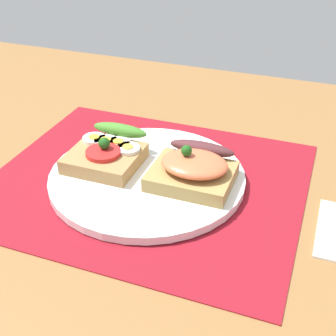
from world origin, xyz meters
TOP-DOWN VIEW (x-y plane):
  - ground_plane at (0.00, 0.00)cm, footprint 120.00×90.00cm
  - placemat at (0.00, 0.00)cm, footprint 41.53×35.49cm
  - plate at (0.00, 0.00)cm, footprint 26.37×26.37cm
  - sandwich_egg_tomato at (-6.27, 1.03)cm, footprint 9.47×10.37cm
  - sandwich_salmon at (6.38, 0.31)cm, footprint 10.58×10.05cm

SIDE VIEW (x-z plane):
  - ground_plane at x=0.00cm, z-range -3.20..0.00cm
  - placemat at x=0.00cm, z-range 0.00..0.30cm
  - plate at x=0.00cm, z-range 0.30..1.40cm
  - sandwich_egg_tomato at x=-6.27cm, z-range 0.79..5.01cm
  - sandwich_salmon at x=6.38cm, z-range 0.63..5.98cm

